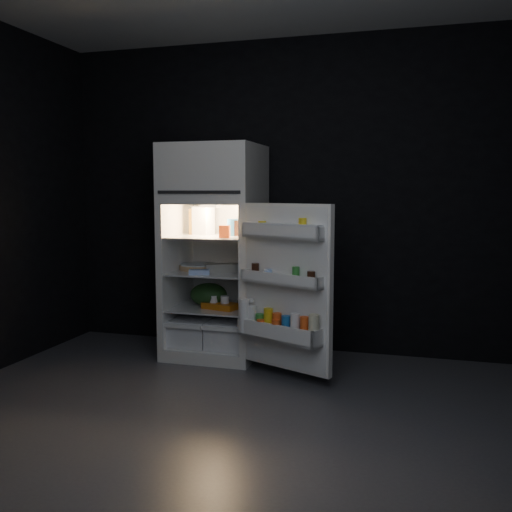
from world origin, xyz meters
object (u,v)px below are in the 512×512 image
(yogurt_tray, at_px, (220,306))
(egg_carton, at_px, (225,268))
(fridge_door, at_px, (284,290))
(refrigerator, at_px, (216,244))
(milk_jug, at_px, (203,221))

(yogurt_tray, bearing_deg, egg_carton, 87.77)
(fridge_door, xyz_separation_m, yogurt_tray, (-0.64, 0.40, -0.23))
(refrigerator, height_order, egg_carton, refrigerator)
(fridge_door, distance_m, milk_jug, 1.13)
(yogurt_tray, bearing_deg, milk_jug, 154.95)
(refrigerator, distance_m, egg_carton, 0.23)
(milk_jug, xyz_separation_m, egg_carton, (0.24, -0.12, -0.38))
(refrigerator, distance_m, fridge_door, 0.94)
(egg_carton, distance_m, yogurt_tray, 0.32)
(refrigerator, distance_m, milk_jug, 0.24)
(refrigerator, bearing_deg, yogurt_tray, -56.55)
(milk_jug, distance_m, egg_carton, 0.47)
(refrigerator, bearing_deg, milk_jug, 157.41)
(fridge_door, relative_size, yogurt_tray, 4.23)
(milk_jug, height_order, yogurt_tray, milk_jug)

